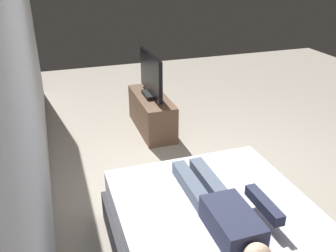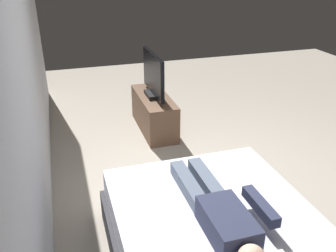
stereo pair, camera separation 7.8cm
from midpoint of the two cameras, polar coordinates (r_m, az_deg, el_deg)
name	(u,v)px [view 2 (the right image)]	position (r m, az deg, el deg)	size (l,w,h in m)	color
ground_plane	(220,188)	(3.98, 8.79, -9.58)	(10.00, 10.00, 0.00)	#ADA393
back_wall	(24,64)	(3.42, -21.02, 9.10)	(6.40, 0.10, 2.80)	silver
person	(221,212)	(2.65, 9.18, -13.23)	(1.26, 0.46, 0.18)	#2D334C
remote	(260,198)	(2.97, 14.98, -10.85)	(0.15, 0.04, 0.02)	black
tv_stand	(154,113)	(5.08, -1.77, 2.08)	(1.10, 0.40, 0.50)	brown
tv	(153,76)	(4.89, -1.85, 7.84)	(0.88, 0.20, 0.59)	black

